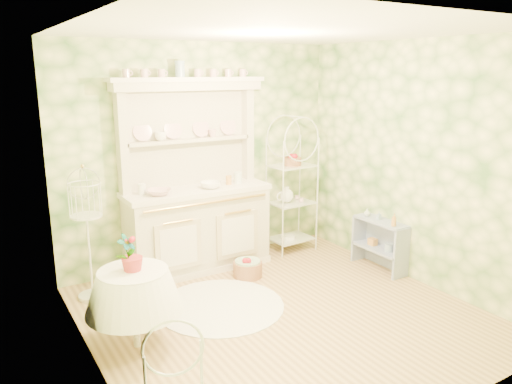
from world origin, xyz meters
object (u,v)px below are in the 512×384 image
bakers_rack (292,188)px  birdcage_stand (88,235)px  kitchen_dresser (196,177)px  floor_basket (248,267)px  side_shelf (380,245)px  round_table (135,307)px

bakers_rack → birdcage_stand: bearing=178.9°
kitchen_dresser → floor_basket: kitchen_dresser is taller
side_shelf → kitchen_dresser: bearing=145.3°
round_table → kitchen_dresser: bearing=47.7°
bakers_rack → round_table: size_ratio=2.28×
kitchen_dresser → birdcage_stand: 1.40m
kitchen_dresser → birdcage_stand: kitchen_dresser is taller
round_table → bakers_rack: bearing=27.0°
birdcage_stand → floor_basket: size_ratio=4.01×
side_shelf → floor_basket: bearing=154.4°
bakers_rack → birdcage_stand: (-2.67, -0.13, -0.15)m
side_shelf → birdcage_stand: bearing=159.5°
bakers_rack → round_table: bearing=-156.8°
kitchen_dresser → birdcage_stand: size_ratio=1.62×
kitchen_dresser → floor_basket: bearing=-54.5°
bakers_rack → floor_basket: 1.33m
kitchen_dresser → birdcage_stand: bearing=-173.3°
kitchen_dresser → bakers_rack: kitchen_dresser is taller
bakers_rack → birdcage_stand: bakers_rack is taller
kitchen_dresser → round_table: bearing=-132.3°
round_table → birdcage_stand: 1.24m
birdcage_stand → kitchen_dresser: bearing=6.7°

